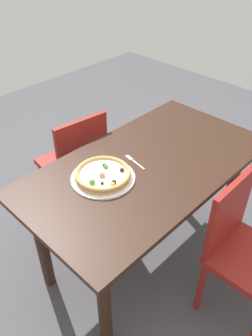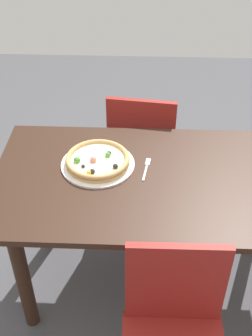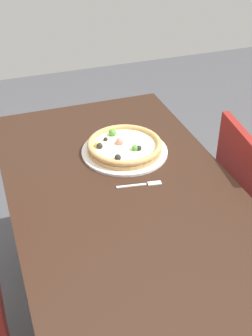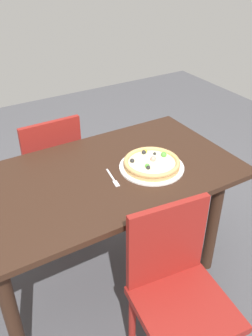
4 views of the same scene
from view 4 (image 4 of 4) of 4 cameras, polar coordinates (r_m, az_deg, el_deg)
ground_plane at (r=2.37m, az=-3.43°, el=-16.55°), size 6.00×6.00×0.00m
dining_table at (r=1.93m, az=-4.05°, el=-4.10°), size 1.48×0.80×0.76m
chair_near at (r=2.48m, az=-12.05°, el=-0.11°), size 0.40×0.40×0.88m
chair_far at (r=1.69m, az=8.16°, el=-18.67°), size 0.44×0.44×0.88m
plate at (r=1.92m, az=4.08°, el=0.16°), size 0.35×0.35×0.01m
pizza at (r=1.90m, az=4.10°, el=0.82°), size 0.30×0.30×0.05m
fork at (r=1.82m, az=-2.04°, el=-1.77°), size 0.04×0.17×0.00m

